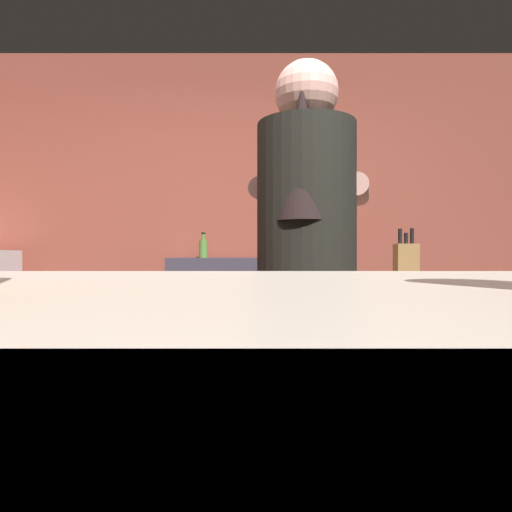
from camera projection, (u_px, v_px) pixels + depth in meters
wall_back at (238, 223)px, 3.57m from camera, size 5.20×0.10×2.70m
prep_counter at (303, 393)px, 1.97m from camera, size 2.10×0.60×0.94m
back_shelf at (221, 329)px, 3.29m from camera, size 0.79×0.36×1.07m
bartender at (305, 275)px, 1.51m from camera, size 0.49×0.55×1.76m
knife_block at (404, 264)px, 2.06m from camera, size 0.10×0.08×0.27m
mixing_bowl at (236, 281)px, 2.08m from camera, size 0.19×0.19×0.05m
chefs_knife at (358, 288)px, 1.92m from camera, size 0.24×0.05×0.01m
bottle_soy at (266, 248)px, 3.27m from camera, size 0.05×0.05×0.19m
bottle_hot_sauce at (202, 248)px, 3.36m from camera, size 0.06×0.06×0.19m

